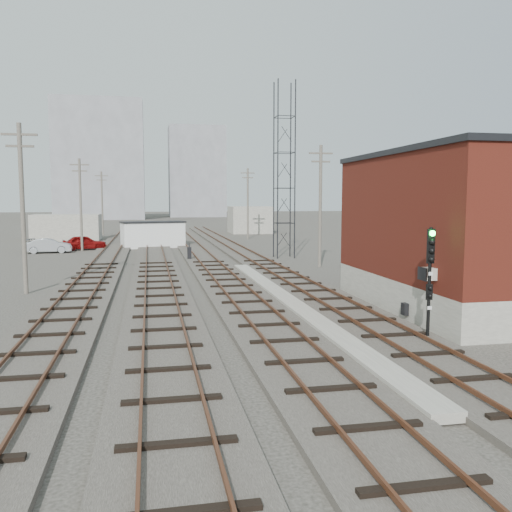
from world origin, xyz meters
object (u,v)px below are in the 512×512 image
object	(u,v)px
car_silver	(49,246)
car_grey	(49,245)
site_trailer	(153,234)
signal_mast	(430,275)
switch_stand	(189,253)
car_red	(84,243)

from	to	relation	value
car_silver	car_grey	distance (m)	2.52
site_trailer	signal_mast	bearing A→B (deg)	-88.69
switch_stand	car_grey	bearing A→B (deg)	135.83
site_trailer	car_grey	xyz separation A→B (m)	(-10.13, -1.63, -0.78)
site_trailer	car_grey	size ratio (longest dim) A/B	1.68
signal_mast	car_grey	world-z (taller)	signal_mast
switch_stand	car_red	bearing A→B (deg)	126.84
switch_stand	car_red	size ratio (longest dim) A/B	0.32
switch_stand	site_trailer	xyz separation A→B (m)	(-2.82, 13.59, 0.74)
switch_stand	site_trailer	distance (m)	13.90
car_red	car_silver	xyz separation A→B (m)	(-2.95, -2.69, -0.04)
switch_stand	car_silver	distance (m)	15.72
car_red	car_grey	size ratio (longest dim) A/B	1.03
car_silver	switch_stand	bearing A→B (deg)	-131.36
site_trailer	car_silver	distance (m)	10.59
site_trailer	car_silver	bearing A→B (deg)	-168.66
switch_stand	car_red	xyz separation A→B (m)	(-9.59, 12.16, 0.09)
car_grey	switch_stand	bearing A→B (deg)	-114.60
site_trailer	car_silver	world-z (taller)	site_trailer
switch_stand	signal_mast	bearing A→B (deg)	-77.92
car_red	car_grey	bearing A→B (deg)	82.39
site_trailer	car_silver	xyz separation A→B (m)	(-9.73, -4.12, -0.70)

